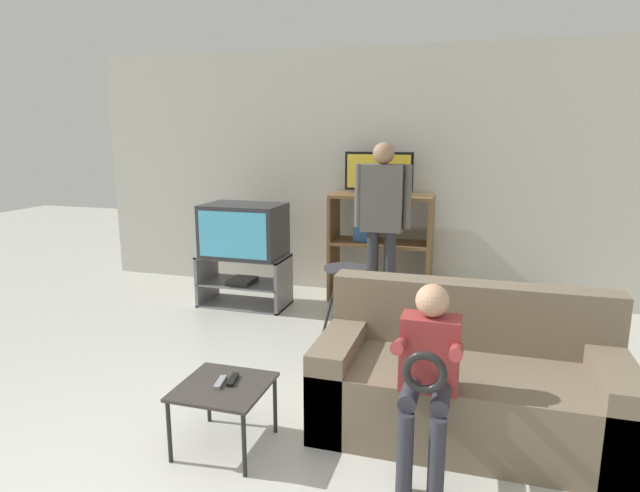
% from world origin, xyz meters
% --- Properties ---
extents(wall_back, '(6.40, 0.06, 2.60)m').
position_xyz_m(wall_back, '(0.00, 4.18, 1.30)').
color(wall_back, beige).
rests_on(wall_back, ground_plane).
extents(tv_stand, '(0.89, 0.47, 0.52)m').
position_xyz_m(tv_stand, '(-1.12, 3.34, 0.26)').
color(tv_stand, slate).
rests_on(tv_stand, ground_plane).
extents(television_main, '(0.78, 0.54, 0.52)m').
position_xyz_m(television_main, '(-1.10, 3.33, 0.78)').
color(television_main, '#2D2D33').
rests_on(television_main, tv_stand).
extents(media_shelf, '(1.04, 0.42, 1.11)m').
position_xyz_m(media_shelf, '(0.17, 3.90, 0.57)').
color(media_shelf, brown).
rests_on(media_shelf, ground_plane).
extents(television_flat, '(0.70, 0.20, 0.43)m').
position_xyz_m(television_flat, '(0.13, 3.92, 1.32)').
color(television_flat, black).
rests_on(television_flat, media_shelf).
extents(folding_stool, '(0.39, 0.41, 0.72)m').
position_xyz_m(folding_stool, '(0.16, 2.44, 0.57)').
color(folding_stool, black).
rests_on(folding_stool, ground_plane).
extents(snack_table, '(0.48, 0.48, 0.37)m').
position_xyz_m(snack_table, '(-0.17, 0.98, 0.33)').
color(snack_table, '#38332D').
rests_on(snack_table, ground_plane).
extents(remote_control_black, '(0.06, 0.15, 0.02)m').
position_xyz_m(remote_control_black, '(-0.14, 1.03, 0.38)').
color(remote_control_black, black).
rests_on(remote_control_black, snack_table).
extents(remote_control_white, '(0.06, 0.15, 0.02)m').
position_xyz_m(remote_control_white, '(-0.19, 0.99, 0.38)').
color(remote_control_white, gray).
rests_on(remote_control_white, snack_table).
extents(couch, '(1.72, 0.82, 0.83)m').
position_xyz_m(couch, '(1.11, 1.56, 0.29)').
color(couch, '#756651').
rests_on(couch, ground_plane).
extents(person_standing_adult, '(0.53, 0.20, 1.65)m').
position_xyz_m(person_standing_adult, '(0.26, 3.43, 1.00)').
color(person_standing_adult, '#2D2D33').
rests_on(person_standing_adult, ground_plane).
extents(person_seated_child, '(0.33, 0.43, 0.99)m').
position_xyz_m(person_seated_child, '(0.92, 1.08, 0.59)').
color(person_seated_child, '#2D2D38').
rests_on(person_seated_child, ground_plane).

